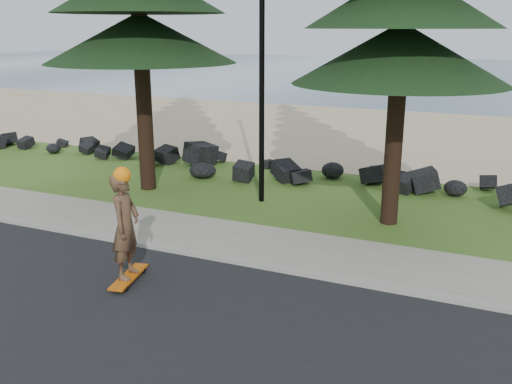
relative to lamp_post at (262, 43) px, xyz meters
The scene contains 9 objects.
ground 5.23m from the lamp_post, 90.00° to the right, with size 160.00×160.00×0.00m, color #3B5C1C.
road 8.74m from the lamp_post, 90.00° to the right, with size 160.00×7.00×0.02m, color black.
kerb 5.79m from the lamp_post, 90.00° to the right, with size 160.00×0.20×0.10m, color gray.
sidewalk 5.08m from the lamp_post, 90.00° to the right, with size 160.00×2.00×0.08m, color gray.
beach_sand 12.03m from the lamp_post, 90.00° to the left, with size 160.00×15.00×0.01m, color tan.
ocean 47.98m from the lamp_post, 90.00° to the left, with size 160.00×58.00×0.01m, color #345664.
seawall_boulders 4.78m from the lamp_post, 90.00° to the left, with size 60.00×2.40×1.10m, color black, non-canonical shape.
lamp_post is the anchor object (origin of this frame).
skateboarder 6.44m from the lamp_post, 92.04° to the right, with size 0.60×1.20×2.17m.
Camera 1 is at (5.83, -10.32, 4.53)m, focal length 40.00 mm.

